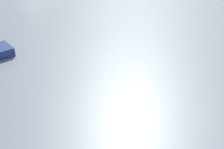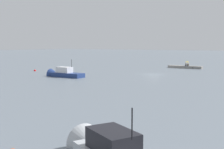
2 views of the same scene
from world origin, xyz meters
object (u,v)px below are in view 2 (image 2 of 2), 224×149
at_px(person_seated_brown_left, 188,65).
at_px(umbrella_open_yellow, 187,62).
at_px(motorboat_navy_mid, 63,74).
at_px(mooring_buoy_mid, 35,71).
at_px(person_seated_grey_right, 186,65).

relative_size(person_seated_brown_left, umbrella_open_yellow, 0.58).
height_order(umbrella_open_yellow, motorboat_navy_mid, motorboat_navy_mid).
bearing_deg(umbrella_open_yellow, person_seated_brown_left, 155.88).
xyz_separation_m(person_seated_brown_left, mooring_buoy_mid, (28.50, 28.17, -0.84)).
bearing_deg(umbrella_open_yellow, mooring_buoy_mid, 45.10).
relative_size(umbrella_open_yellow, motorboat_navy_mid, 0.16).
bearing_deg(mooring_buoy_mid, person_seated_brown_left, -135.34).
bearing_deg(mooring_buoy_mid, person_seated_grey_right, -134.90).
bearing_deg(motorboat_navy_mid, umbrella_open_yellow, -23.91).
bearing_deg(motorboat_navy_mid, mooring_buoy_mid, 67.17).
bearing_deg(person_seated_brown_left, motorboat_navy_mid, 55.94).
distance_m(umbrella_open_yellow, mooring_buoy_mid, 39.99).
bearing_deg(umbrella_open_yellow, motorboat_navy_mid, 67.35).
xyz_separation_m(person_seated_brown_left, umbrella_open_yellow, (0.30, -0.13, 0.85)).
height_order(person_seated_brown_left, mooring_buoy_mid, person_seated_brown_left).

